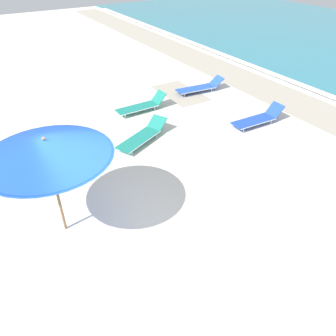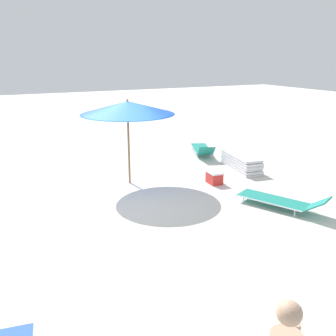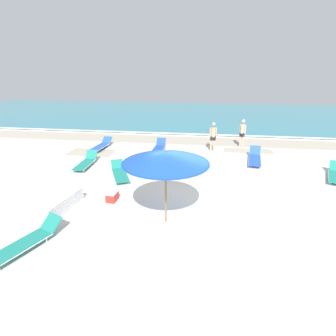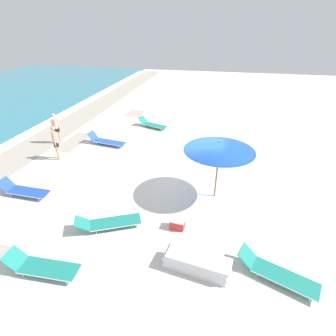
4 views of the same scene
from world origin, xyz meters
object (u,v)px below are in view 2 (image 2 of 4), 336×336
object	(u,v)px
lounger_stack	(241,162)
sun_lounger_under_umbrella	(282,201)
sun_lounger_beside_umbrella	(202,149)
beach_umbrella	(128,108)
cooler_box	(214,177)

from	to	relation	value
lounger_stack	sun_lounger_under_umbrella	bearing A→B (deg)	79.07
lounger_stack	sun_lounger_beside_umbrella	world-z (taller)	sun_lounger_beside_umbrella
beach_umbrella	sun_lounger_under_umbrella	size ratio (longest dim) A/B	1.20
sun_lounger_beside_umbrella	cooler_box	size ratio (longest dim) A/B	4.22
lounger_stack	sun_lounger_beside_umbrella	xyz separation A→B (m)	(0.17, -2.18, -0.04)
lounger_stack	sun_lounger_under_umbrella	world-z (taller)	sun_lounger_under_umbrella
sun_lounger_under_umbrella	cooler_box	size ratio (longest dim) A/B	4.23
beach_umbrella	cooler_box	size ratio (longest dim) A/B	5.05
sun_lounger_under_umbrella	sun_lounger_beside_umbrella	world-z (taller)	sun_lounger_beside_umbrella
lounger_stack	sun_lounger_beside_umbrella	bearing A→B (deg)	-76.75
lounger_stack	sun_lounger_under_umbrella	size ratio (longest dim) A/B	0.89
lounger_stack	cooler_box	world-z (taller)	lounger_stack
beach_umbrella	lounger_stack	world-z (taller)	beach_umbrella
beach_umbrella	sun_lounger_under_umbrella	xyz separation A→B (m)	(-2.67, 3.46, -2.01)
beach_umbrella	sun_lounger_under_umbrella	distance (m)	4.81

